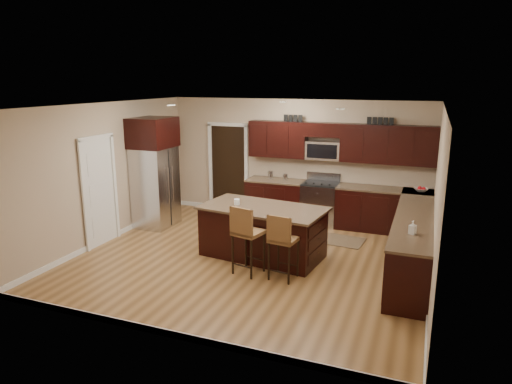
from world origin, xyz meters
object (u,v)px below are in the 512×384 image
at_px(island, 263,233).
at_px(stool_mid, 246,232).
at_px(range, 320,203).
at_px(stool_right, 282,239).
at_px(refrigerator, 155,171).

height_order(island, stool_mid, stool_mid).
relative_size(range, stool_mid, 0.96).
xyz_separation_m(stool_mid, stool_right, (0.61, 0.00, -0.04)).
height_order(island, stool_right, stool_right).
xyz_separation_m(island, stool_right, (0.63, -0.84, 0.25)).
bearing_deg(refrigerator, range, 22.92).
xyz_separation_m(stool_right, refrigerator, (-3.41, 1.69, 0.53)).
xyz_separation_m(range, island, (-0.52, -2.24, -0.04)).
bearing_deg(stool_right, island, 134.41).
xyz_separation_m(island, refrigerator, (-2.78, 0.85, 0.78)).
distance_m(island, refrigerator, 3.01).
height_order(range, stool_right, range).
xyz_separation_m(range, stool_right, (0.11, -3.09, 0.21)).
bearing_deg(refrigerator, island, -16.99).
bearing_deg(stool_right, refrigerator, 161.17).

